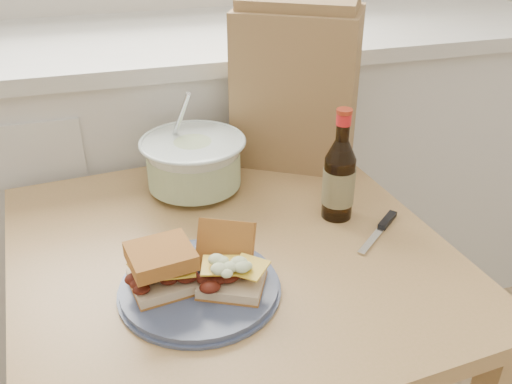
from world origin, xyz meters
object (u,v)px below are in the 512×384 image
object	(u,v)px
plate	(200,288)
dining_table	(231,289)
beer_bottle	(339,178)
coleslaw_bowl	(194,165)
paper_bag	(296,87)

from	to	relation	value
plate	dining_table	bearing A→B (deg)	53.64
beer_bottle	coleslaw_bowl	bearing A→B (deg)	157.03
dining_table	coleslaw_bowl	distance (m)	0.30
coleslaw_bowl	beer_bottle	xyz separation A→B (m)	(0.27, -0.20, 0.03)
dining_table	plate	bearing A→B (deg)	-131.54
coleslaw_bowl	beer_bottle	size ratio (longest dim) A/B	0.99
dining_table	paper_bag	world-z (taller)	paper_bag
plate	coleslaw_bowl	xyz separation A→B (m)	(0.06, 0.37, 0.05)
paper_bag	coleslaw_bowl	bearing A→B (deg)	-130.58
plate	paper_bag	distance (m)	0.61
dining_table	paper_bag	bearing A→B (deg)	48.88
plate	paper_bag	size ratio (longest dim) A/B	0.74
paper_bag	dining_table	bearing A→B (deg)	-95.88
plate	beer_bottle	size ratio (longest dim) A/B	1.14
dining_table	plate	size ratio (longest dim) A/B	3.23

